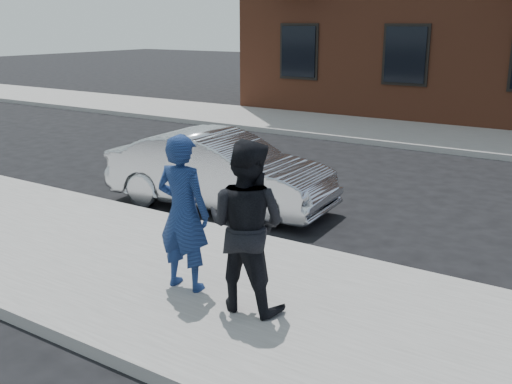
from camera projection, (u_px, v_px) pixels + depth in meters
The scene contains 7 objects.
ground at pixel (306, 314), 6.78m from camera, with size 100.00×100.00×0.00m, color black.
near_sidewalk at pixel (295, 316), 6.56m from camera, with size 50.00×3.50×0.15m, color gray.
near_curb at pixel (362, 263), 8.00m from camera, with size 50.00×0.10×0.15m, color #999691.
far_curb at pixel (497, 157), 14.34m from camera, with size 50.00×0.10×0.15m, color #999691.
silver_sedan at pixel (220, 171), 10.47m from camera, with size 1.42×4.08×1.35m, color #B7BABF.
man_hoodie at pixel (183, 213), 6.87m from camera, with size 0.71×0.53×1.85m.
man_peacoat at pixel (246, 226), 6.38m from camera, with size 0.98×0.80×1.88m.
Camera 1 is at (2.92, -5.44, 3.19)m, focal length 42.00 mm.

